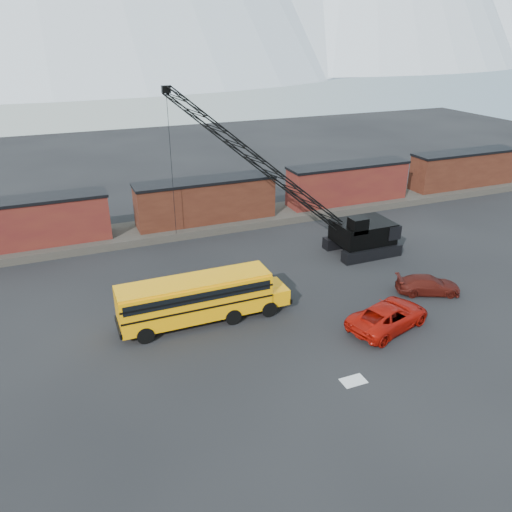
% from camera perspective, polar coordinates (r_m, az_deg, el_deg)
% --- Properties ---
extents(ground, '(160.00, 160.00, 0.00)m').
position_cam_1_polar(ground, '(31.67, 6.37, -10.05)').
color(ground, black).
rests_on(ground, ground).
extents(gravel_berm, '(120.00, 5.00, 0.70)m').
position_cam_1_polar(gravel_berm, '(49.73, -5.64, 3.70)').
color(gravel_berm, '#453F39').
rests_on(gravel_berm, ground).
extents(boxcar_west_near, '(13.70, 3.10, 4.17)m').
position_cam_1_polar(boxcar_west_near, '(47.26, -24.67, 3.52)').
color(boxcar_west_near, '#4B1515').
rests_on(boxcar_west_near, gravel_berm).
extents(boxcar_mid, '(13.70, 3.10, 4.17)m').
position_cam_1_polar(boxcar_mid, '(48.93, -5.76, 6.34)').
color(boxcar_mid, '#4C2215').
rests_on(boxcar_mid, gravel_berm).
extents(boxcar_east_near, '(13.70, 3.10, 4.17)m').
position_cam_1_polar(boxcar_east_near, '(55.38, 10.43, 8.21)').
color(boxcar_east_near, '#4B1515').
rests_on(boxcar_east_near, gravel_berm).
extents(boxcar_east_far, '(13.70, 3.10, 4.17)m').
position_cam_1_polar(boxcar_east_far, '(65.21, 22.59, 9.19)').
color(boxcar_east_far, '#4C2215').
rests_on(boxcar_east_far, gravel_berm).
extents(snow_patch, '(1.40, 0.90, 0.02)m').
position_cam_1_polar(snow_patch, '(29.16, 11.07, -13.83)').
color(snow_patch, silver).
rests_on(snow_patch, ground).
extents(school_bus, '(11.65, 2.65, 3.19)m').
position_cam_1_polar(school_bus, '(33.12, -6.39, -4.74)').
color(school_bus, '#F19905').
rests_on(school_bus, ground).
extents(red_pickup, '(6.62, 4.43, 1.69)m').
position_cam_1_polar(red_pickup, '(33.87, 14.91, -6.63)').
color(red_pickup, '#A61108').
rests_on(red_pickup, ground).
extents(maroon_suv, '(5.01, 3.59, 1.35)m').
position_cam_1_polar(maroon_suv, '(39.03, 19.07, -3.13)').
color(maroon_suv, '#47110C').
rests_on(maroon_suv, ground).
extents(crawler_crane, '(17.72, 11.19, 13.92)m').
position_cam_1_polar(crawler_crane, '(42.40, 0.27, 10.72)').
color(crawler_crane, black).
rests_on(crawler_crane, ground).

